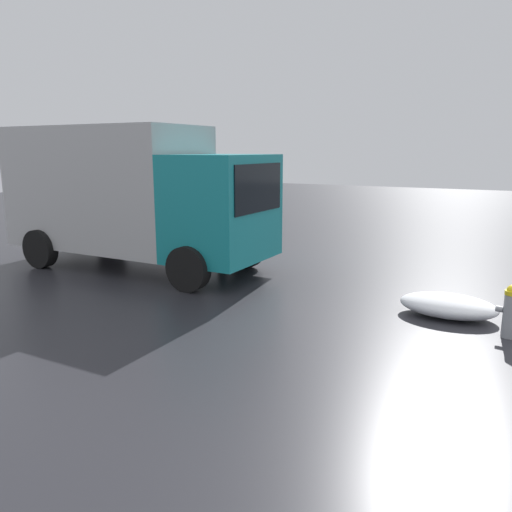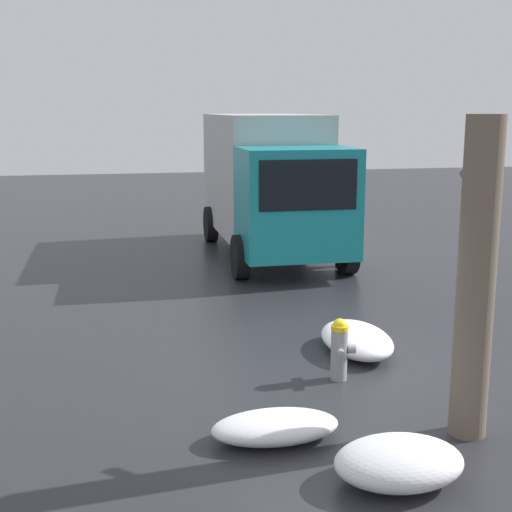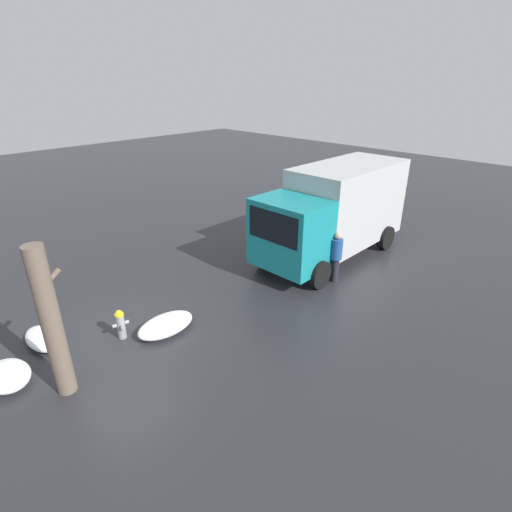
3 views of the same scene
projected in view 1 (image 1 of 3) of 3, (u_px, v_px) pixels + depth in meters
The scene contains 5 objects.
ground_plane at pixel (508, 337), 7.37m from camera, with size 60.00×60.00×0.00m, color #28282D.
fire_hydrant at pixel (511, 310), 7.29m from camera, with size 0.42×0.32×0.80m.
delivery_truck at pixel (132, 193), 11.47m from camera, with size 6.36×2.54×3.23m.
pedestrian at pixel (222, 227), 11.93m from camera, with size 0.36×0.36×1.67m.
snow_pile_by_hydrant at pixel (448, 306), 8.25m from camera, with size 1.55×0.92×0.37m.
Camera 1 is at (-0.01, 7.89, 2.71)m, focal length 35.00 mm.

